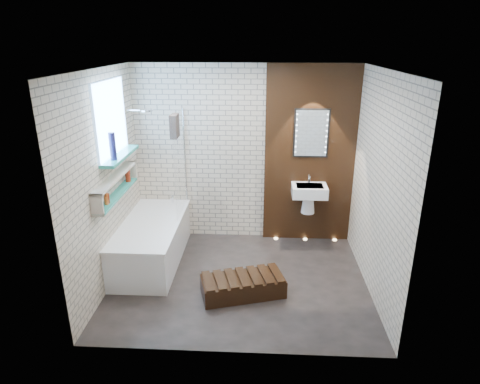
# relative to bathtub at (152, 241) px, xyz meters

# --- Properties ---
(ground) EXTENTS (3.20, 3.20, 0.00)m
(ground) POSITION_rel_bathtub_xyz_m (1.22, -0.45, -0.29)
(ground) COLOR black
(ground) RESTS_ON ground
(room_shell) EXTENTS (3.24, 3.20, 2.60)m
(room_shell) POSITION_rel_bathtub_xyz_m (1.22, -0.45, 1.01)
(room_shell) COLOR #BEAF96
(room_shell) RESTS_ON ground
(walnut_panel) EXTENTS (1.30, 0.06, 2.60)m
(walnut_panel) POSITION_rel_bathtub_xyz_m (2.17, 0.82, 1.01)
(walnut_panel) COLOR black
(walnut_panel) RESTS_ON ground
(clerestory_window) EXTENTS (0.18, 1.00, 0.94)m
(clerestory_window) POSITION_rel_bathtub_xyz_m (-0.34, -0.10, 1.61)
(clerestory_window) COLOR #7FADE0
(clerestory_window) RESTS_ON room_shell
(display_niche) EXTENTS (0.14, 1.30, 0.26)m
(display_niche) POSITION_rel_bathtub_xyz_m (-0.31, -0.30, 0.91)
(display_niche) COLOR teal
(display_niche) RESTS_ON room_shell
(bathtub) EXTENTS (0.79, 1.74, 0.70)m
(bathtub) POSITION_rel_bathtub_xyz_m (0.00, 0.00, 0.00)
(bathtub) COLOR white
(bathtub) RESTS_ON ground
(bath_screen) EXTENTS (0.01, 0.78, 1.40)m
(bath_screen) POSITION_rel_bathtub_xyz_m (0.35, 0.44, 0.99)
(bath_screen) COLOR white
(bath_screen) RESTS_ON bathtub
(towel) EXTENTS (0.09, 0.23, 0.30)m
(towel) POSITION_rel_bathtub_xyz_m (0.35, 0.20, 1.56)
(towel) COLOR black
(towel) RESTS_ON bath_screen
(shower_head) EXTENTS (0.18, 0.18, 0.02)m
(shower_head) POSITION_rel_bathtub_xyz_m (-0.08, 0.50, 1.71)
(shower_head) COLOR silver
(shower_head) RESTS_ON room_shell
(washbasin) EXTENTS (0.50, 0.36, 0.58)m
(washbasin) POSITION_rel_bathtub_xyz_m (2.17, 0.62, 0.50)
(washbasin) COLOR white
(washbasin) RESTS_ON walnut_panel
(led_mirror) EXTENTS (0.50, 0.02, 0.70)m
(led_mirror) POSITION_rel_bathtub_xyz_m (2.17, 0.78, 1.36)
(led_mirror) COLOR black
(led_mirror) RESTS_ON walnut_panel
(walnut_step) EXTENTS (1.06, 0.69, 0.22)m
(walnut_step) POSITION_rel_bathtub_xyz_m (1.28, -0.75, -0.18)
(walnut_step) COLOR black
(walnut_step) RESTS_ON ground
(niche_bottles) EXTENTS (0.07, 0.88, 0.17)m
(niche_bottles) POSITION_rel_bathtub_xyz_m (-0.31, -0.23, 0.88)
(niche_bottles) COLOR #B64C1C
(niche_bottles) RESTS_ON display_niche
(sill_vases) EXTENTS (0.08, 0.08, 0.33)m
(sill_vases) POSITION_rel_bathtub_xyz_m (-0.28, -0.35, 1.42)
(sill_vases) COLOR #15153C
(sill_vases) RESTS_ON clerestory_window
(floor_uplights) EXTENTS (0.96, 0.06, 0.01)m
(floor_uplights) POSITION_rel_bathtub_xyz_m (2.17, 0.75, -0.29)
(floor_uplights) COLOR #FFD899
(floor_uplights) RESTS_ON ground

